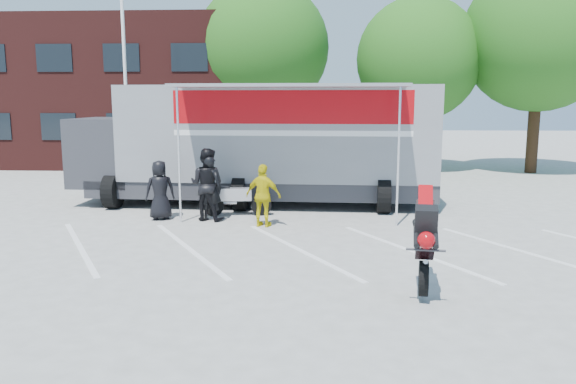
# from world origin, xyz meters

# --- Properties ---
(ground) EXTENTS (100.00, 100.00, 0.00)m
(ground) POSITION_xyz_m (0.00, 0.00, 0.00)
(ground) COLOR #ADADA7
(ground) RESTS_ON ground
(parking_bay_lines) EXTENTS (18.09, 13.33, 0.01)m
(parking_bay_lines) POSITION_xyz_m (0.00, 1.00, 0.01)
(parking_bay_lines) COLOR white
(parking_bay_lines) RESTS_ON ground
(office_building) EXTENTS (18.00, 8.00, 7.00)m
(office_building) POSITION_xyz_m (-10.00, 18.00, 3.50)
(office_building) COLOR #411714
(office_building) RESTS_ON ground
(flagpole) EXTENTS (1.61, 0.12, 8.00)m
(flagpole) POSITION_xyz_m (-6.24, 10.00, 5.05)
(flagpole) COLOR white
(flagpole) RESTS_ON ground
(tree_left) EXTENTS (6.12, 6.12, 8.64)m
(tree_left) POSITION_xyz_m (-2.00, 16.00, 5.57)
(tree_left) COLOR #382314
(tree_left) RESTS_ON ground
(tree_mid) EXTENTS (5.44, 5.44, 7.68)m
(tree_mid) POSITION_xyz_m (5.00, 15.00, 4.94)
(tree_mid) COLOR #382314
(tree_mid) RESTS_ON ground
(tree_right) EXTENTS (6.46, 6.46, 9.12)m
(tree_right) POSITION_xyz_m (10.00, 14.50, 5.88)
(tree_right) COLOR #382314
(tree_right) RESTS_ON ground
(transporter_truck) EXTENTS (11.50, 5.87, 3.60)m
(transporter_truck) POSITION_xyz_m (-1.10, 6.30, 0.00)
(transporter_truck) COLOR gray
(transporter_truck) RESTS_ON ground
(parked_motorcycle) EXTENTS (1.99, 0.87, 1.01)m
(parked_motorcycle) POSITION_xyz_m (-1.62, 4.51, 0.00)
(parked_motorcycle) COLOR #B7B7BC
(parked_motorcycle) RESTS_ON ground
(stunt_bike_rider) EXTENTS (0.99, 1.71, 1.90)m
(stunt_bike_rider) POSITION_xyz_m (2.38, -1.33, 0.00)
(stunt_bike_rider) COLOR black
(stunt_bike_rider) RESTS_ON ground
(spectator_leather_a) EXTENTS (0.91, 0.76, 1.60)m
(spectator_leather_a) POSITION_xyz_m (-3.61, 3.92, 0.80)
(spectator_leather_a) COLOR black
(spectator_leather_a) RESTS_ON ground
(spectator_leather_b) EXTENTS (0.72, 0.57, 1.72)m
(spectator_leather_b) POSITION_xyz_m (-2.23, 3.80, 0.86)
(spectator_leather_b) COLOR black
(spectator_leather_b) RESTS_ON ground
(spectator_leather_c) EXTENTS (1.08, 0.92, 1.92)m
(spectator_leather_c) POSITION_xyz_m (-2.34, 3.89, 0.96)
(spectator_leather_c) COLOR black
(spectator_leather_c) RESTS_ON ground
(spectator_hivis) EXTENTS (1.00, 0.65, 1.59)m
(spectator_hivis) POSITION_xyz_m (-0.77, 3.20, 0.79)
(spectator_hivis) COLOR #D6C50B
(spectator_hivis) RESTS_ON ground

